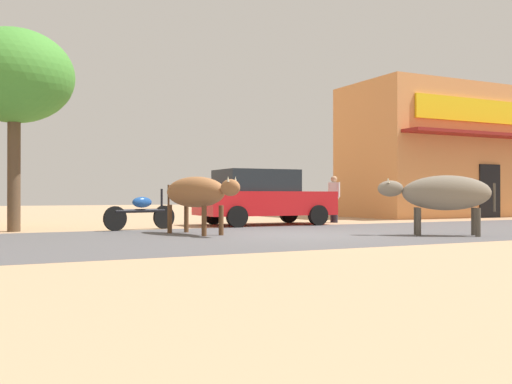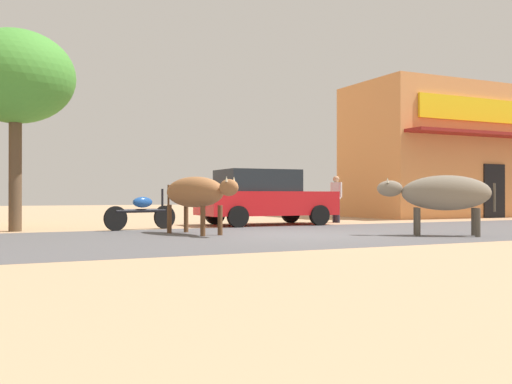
{
  "view_description": "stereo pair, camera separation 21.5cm",
  "coord_description": "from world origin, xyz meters",
  "px_view_note": "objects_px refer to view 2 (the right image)",
  "views": [
    {
      "loc": [
        -6.66,
        -11.37,
        0.9
      ],
      "look_at": [
        -0.22,
        1.67,
        0.97
      ],
      "focal_mm": 40.86,
      "sensor_mm": 36.0,
      "label": 1
    },
    {
      "loc": [
        -6.47,
        -11.46,
        0.9
      ],
      "look_at": [
        -0.22,
        1.67,
        0.97
      ],
      "focal_mm": 40.86,
      "sensor_mm": 36.0,
      "label": 2
    }
  ],
  "objects_px": {
    "roadside_tree": "(15,78)",
    "parked_motorcycle": "(142,211)",
    "cow_near_brown": "(196,193)",
    "cow_far_dark": "(443,193)",
    "parked_hatchback_car": "(264,197)",
    "pedestrian_by_shop": "(336,195)"
  },
  "relations": [
    {
      "from": "roadside_tree",
      "to": "parked_hatchback_car",
      "type": "distance_m",
      "value": 7.47
    },
    {
      "from": "parked_motorcycle",
      "to": "cow_far_dark",
      "type": "xyz_separation_m",
      "value": [
        5.38,
        -5.07,
        0.46
      ]
    },
    {
      "from": "cow_far_dark",
      "to": "pedestrian_by_shop",
      "type": "distance_m",
      "value": 6.3
    },
    {
      "from": "cow_near_brown",
      "to": "cow_far_dark",
      "type": "bearing_deg",
      "value": -30.86
    },
    {
      "from": "cow_near_brown",
      "to": "pedestrian_by_shop",
      "type": "distance_m",
      "value": 6.86
    },
    {
      "from": "parked_motorcycle",
      "to": "cow_near_brown",
      "type": "relative_size",
      "value": 0.75
    },
    {
      "from": "roadside_tree",
      "to": "parked_motorcycle",
      "type": "relative_size",
      "value": 2.49
    },
    {
      "from": "cow_near_brown",
      "to": "cow_far_dark",
      "type": "height_order",
      "value": "cow_far_dark"
    },
    {
      "from": "cow_near_brown",
      "to": "cow_far_dark",
      "type": "xyz_separation_m",
      "value": [
        4.71,
        -2.82,
        -0.02
      ]
    },
    {
      "from": "roadside_tree",
      "to": "cow_near_brown",
      "type": "xyz_separation_m",
      "value": [
        3.66,
        -2.91,
        -2.83
      ]
    },
    {
      "from": "parked_hatchback_car",
      "to": "cow_far_dark",
      "type": "relative_size",
      "value": 1.79
    },
    {
      "from": "roadside_tree",
      "to": "parked_motorcycle",
      "type": "bearing_deg",
      "value": -12.43
    },
    {
      "from": "parked_hatchback_car",
      "to": "cow_near_brown",
      "type": "bearing_deg",
      "value": -136.64
    },
    {
      "from": "pedestrian_by_shop",
      "to": "parked_motorcycle",
      "type": "bearing_deg",
      "value": -170.66
    },
    {
      "from": "parked_hatchback_car",
      "to": "parked_motorcycle",
      "type": "xyz_separation_m",
      "value": [
        -3.88,
        -0.78,
        -0.37
      ]
    },
    {
      "from": "cow_near_brown",
      "to": "roadside_tree",
      "type": "bearing_deg",
      "value": 141.46
    },
    {
      "from": "roadside_tree",
      "to": "parked_motorcycle",
      "type": "distance_m",
      "value": 4.51
    },
    {
      "from": "roadside_tree",
      "to": "parked_motorcycle",
      "type": "height_order",
      "value": "roadside_tree"
    },
    {
      "from": "roadside_tree",
      "to": "parked_motorcycle",
      "type": "xyz_separation_m",
      "value": [
        2.99,
        -0.66,
        -3.31
      ]
    },
    {
      "from": "roadside_tree",
      "to": "pedestrian_by_shop",
      "type": "distance_m",
      "value": 10.08
    },
    {
      "from": "parked_hatchback_car",
      "to": "parked_motorcycle",
      "type": "distance_m",
      "value": 3.97
    },
    {
      "from": "roadside_tree",
      "to": "cow_far_dark",
      "type": "bearing_deg",
      "value": -34.39
    }
  ]
}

